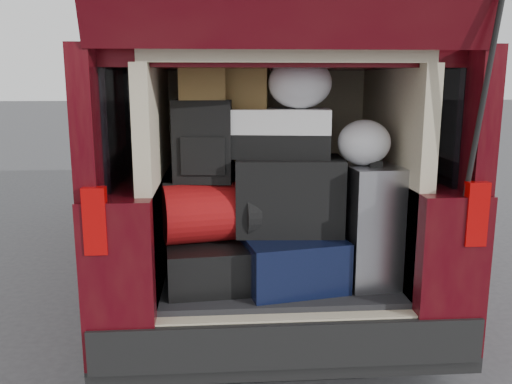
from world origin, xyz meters
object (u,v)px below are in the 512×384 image
black_hardshell (206,260)px  red_duffel (209,212)px  backpack (203,141)px  silver_roller (367,223)px  twotone_duffel (276,133)px  navy_hardshell (287,256)px  black_soft_case (289,195)px

black_hardshell → red_duffel: (0.02, -0.01, 0.27)m
backpack → red_duffel: bearing=-57.6°
silver_roller → backpack: (-0.87, 0.09, 0.44)m
black_hardshell → red_duffel: red_duffel is taller
silver_roller → red_duffel: (-0.85, 0.04, 0.07)m
silver_roller → twotone_duffel: size_ratio=1.13×
navy_hardshell → twotone_duffel: bearing=112.8°
twotone_duffel → backpack: bearing=-168.3°
red_duffel → black_soft_case: 0.44m
silver_roller → black_soft_case: 0.45m
red_duffel → backpack: (-0.02, 0.05, 0.37)m
red_duffel → twotone_duffel: bearing=-0.2°
navy_hardshell → silver_roller: (0.43, -0.03, 0.18)m
silver_roller → twotone_duffel: twotone_duffel is taller
silver_roller → red_duffel: bearing=171.9°
black_hardshell → twotone_duffel: 0.79m
navy_hardshell → black_soft_case: black_soft_case is taller
black_hardshell → navy_hardshell: navy_hardshell is taller
twotone_duffel → silver_roller: bearing=-5.1°
red_duffel → twotone_duffel: twotone_duffel is taller
navy_hardshell → backpack: backpack is taller
red_duffel → backpack: backpack is taller
red_duffel → black_soft_case: black_soft_case is taller
black_hardshell → twotone_duffel: (0.38, 0.06, 0.68)m
twotone_duffel → red_duffel: bearing=-160.2°
navy_hardshell → black_soft_case: size_ratio=1.10×
red_duffel → black_hardshell: bearing=141.6°
black_hardshell → backpack: size_ratio=1.32×
twotone_duffel → black_soft_case: bearing=-36.8°
black_hardshell → silver_roller: bearing=-8.5°
silver_roller → black_hardshell: bearing=171.3°
navy_hardshell → black_soft_case: (0.01, 0.02, 0.34)m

